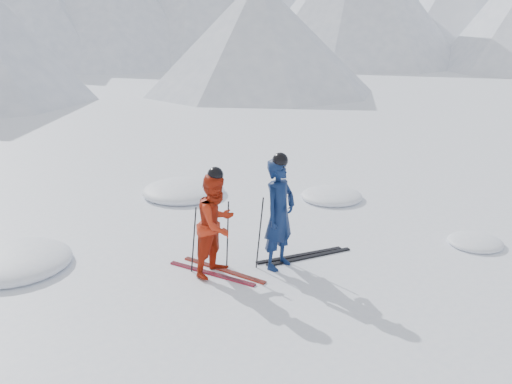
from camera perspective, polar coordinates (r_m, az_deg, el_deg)
ground at (r=10.64m, az=7.81°, el=-5.05°), size 160.00×160.00×0.00m
skier_blue at (r=9.11m, az=2.48°, el=-2.37°), size 0.81×0.66×1.91m
skier_red at (r=8.93m, az=-4.18°, el=-3.43°), size 1.03×0.94×1.74m
pole_blue_left at (r=9.18m, az=0.39°, el=-4.34°), size 0.13×0.09×1.27m
pole_blue_right at (r=9.55m, az=2.77°, el=-3.46°), size 0.13×0.08×1.27m
pole_red_left at (r=9.11m, az=-6.57°, el=-5.03°), size 0.12×0.09×1.16m
pole_red_right at (r=9.29m, az=-3.01°, el=-4.46°), size 0.12×0.08×1.16m
ski_worn_left at (r=9.21m, az=-4.71°, el=-8.54°), size 0.80×1.58×0.03m
ski_worn_right at (r=9.32m, az=-3.42°, el=-8.19°), size 0.69×1.62×0.03m
ski_loose_a at (r=9.88m, az=4.62°, el=-6.65°), size 1.69×0.41×0.03m
ski_loose_b at (r=9.84m, az=5.62°, el=-6.81°), size 1.69×0.36×0.03m
snow_lumps at (r=11.74m, az=-8.74°, el=-2.89°), size 8.94×7.43×0.44m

